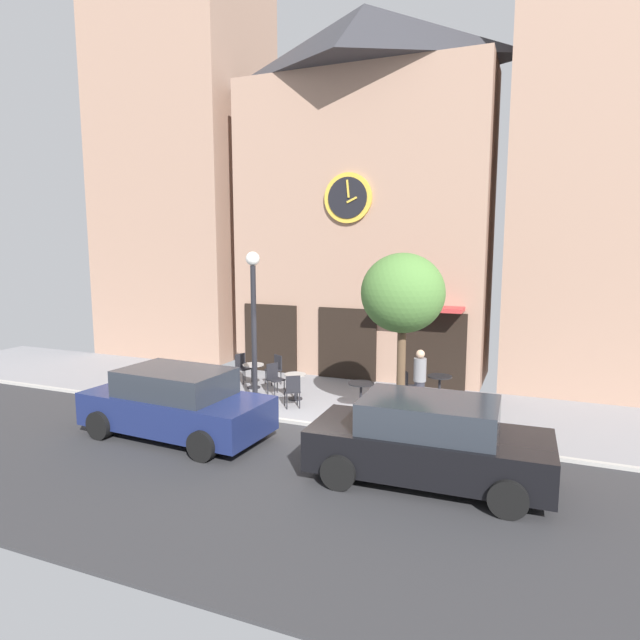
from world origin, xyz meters
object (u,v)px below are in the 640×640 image
Objects in this scene: cafe_chair_near_lamp at (242,366)px; cafe_chair_under_awning at (409,384)px; cafe_table_center_left at (295,383)px; street_lamp at (254,330)px; pedestrian_grey at (420,381)px; parked_car_black at (428,441)px; cafe_chair_outer at (274,376)px; cafe_chair_by_entrance at (275,367)px; cafe_table_near_door at (253,372)px; cafe_chair_facing_street at (293,389)px; cafe_table_center_right at (361,391)px; street_tree at (403,294)px; parked_car_navy at (176,403)px; cafe_table_leftmost at (440,384)px.

cafe_chair_under_awning is at bearing -2.56° from cafe_chair_near_lamp.
cafe_table_center_left is at bearing -24.85° from cafe_chair_near_lamp.
street_lamp reaches higher than cafe_chair_near_lamp.
pedestrian_grey is 4.01m from parked_car_black.
cafe_table_center_left is 0.81m from cafe_chair_outer.
cafe_chair_near_lamp is at bearing -168.80° from cafe_chair_by_entrance.
cafe_chair_facing_street is at bearing -35.17° from cafe_table_near_door.
parked_car_black is at bearing -55.51° from cafe_table_center_right.
cafe_chair_near_lamp is 5.93m from pedestrian_grey.
parked_car_black reaches higher than cafe_chair_facing_street.
street_lamp reaches higher than pedestrian_grey.
pedestrian_grey reaches higher than cafe_table_center_right.
street_tree reaches higher than cafe_table_center_left.
parked_car_navy is (0.41, -4.26, 0.27)m from cafe_table_near_door.
cafe_chair_near_lamp is (-2.35, 1.09, 0.05)m from cafe_table_center_left.
cafe_table_near_door is (-5.01, 1.96, -2.70)m from street_tree.
street_lamp is 2.07m from cafe_table_center_left.
cafe_chair_under_awning is at bearing 119.97° from pedestrian_grey.
cafe_chair_by_entrance is (-1.56, 2.07, 0.00)m from cafe_chair_facing_street.
parked_car_navy is (-0.59, -2.57, -1.34)m from street_lamp.
cafe_chair_facing_street and cafe_chair_outer have the same top height.
street_tree is 4.59× the size of cafe_chair_facing_street.
parked_car_navy and parked_car_black have the same top height.
cafe_chair_facing_street is 1.00× the size of cafe_chair_near_lamp.
cafe_chair_facing_street is 3.22m from cafe_chair_near_lamp.
cafe_chair_outer is at bearing -64.78° from cafe_chair_by_entrance.
cafe_chair_near_lamp is at bearing 102.86° from parked_car_navy.
cafe_chair_by_entrance is at bearing 154.64° from cafe_table_center_right.
street_lamp is 4.59× the size of cafe_chair_under_awning.
cafe_table_near_door is at bearing 166.68° from cafe_table_center_right.
cafe_chair_outer is at bearing 94.49° from street_lamp.
cafe_table_center_left is 0.44× the size of pedestrian_grey.
pedestrian_grey is at bearing 1.07° from cafe_table_center_left.
cafe_chair_under_awning is at bearing -5.98° from cafe_chair_by_entrance.
street_lamp reaches higher than cafe_chair_outer.
cafe_table_center_right is 3.65m from cafe_chair_by_entrance.
street_tree is 5.69m from parked_car_navy.
cafe_chair_by_entrance reaches higher than cafe_table_leftmost.
cafe_chair_under_awning is at bearing 9.20° from cafe_chair_outer.
cafe_chair_facing_street is at bearing 143.83° from parked_car_black.
cafe_table_center_right is 0.97× the size of cafe_table_leftmost.
cafe_table_center_left is 0.95× the size of cafe_table_leftmost.
parked_car_navy reaches higher than cafe_chair_under_awning.
cafe_chair_under_awning and cafe_chair_outer have the same top height.
cafe_chair_near_lamp reaches higher than cafe_table_near_door.
cafe_table_leftmost is (1.79, 1.43, 0.01)m from cafe_table_center_right.
cafe_chair_under_awning is 0.54× the size of pedestrian_grey.
cafe_table_near_door is 1.01× the size of cafe_table_center_left.
street_lamp is 2.54m from cafe_table_near_door.
cafe_chair_under_awning is at bearing 47.58° from cafe_table_center_right.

